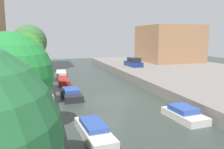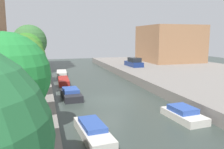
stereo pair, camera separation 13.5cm
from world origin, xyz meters
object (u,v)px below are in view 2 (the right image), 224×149
(low_block_right, at_px, (169,44))
(parked_car, at_px, (134,63))
(moored_boat_left_5, at_px, (62,73))
(street_tree_1, at_px, (6,76))
(street_tree_3, at_px, (27,50))
(moored_boat_left_3, at_px, (71,94))
(moored_boat_left_4, at_px, (64,81))
(moored_boat_right_2, at_px, (184,114))
(street_tree_4, at_px, (30,42))
(street_tree_2, at_px, (21,60))
(moored_boat_left_2, at_px, (93,131))
(street_tree_5, at_px, (32,44))

(low_block_right, relative_size, parked_car, 2.51)
(low_block_right, distance_m, moored_boat_left_5, 22.27)
(street_tree_1, bearing_deg, street_tree_3, 90.00)
(moored_boat_left_3, relative_size, moored_boat_left_4, 0.87)
(low_block_right, relative_size, street_tree_3, 2.06)
(moored_boat_left_5, bearing_deg, moored_boat_left_4, -92.19)
(street_tree_1, height_order, parked_car, street_tree_1)
(parked_car, distance_m, moored_boat_right_2, 21.93)
(street_tree_3, distance_m, moored_boat_left_5, 17.26)
(street_tree_3, distance_m, street_tree_4, 4.50)
(street_tree_4, height_order, moored_boat_left_3, street_tree_4)
(low_block_right, xyz_separation_m, street_tree_4, (-24.83, -17.37, 0.85))
(moored_boat_left_3, xyz_separation_m, moored_boat_right_2, (6.98, -7.95, -0.02))
(moored_boat_left_3, height_order, moored_boat_right_2, moored_boat_left_3)
(street_tree_4, bearing_deg, street_tree_3, -90.00)
(street_tree_2, distance_m, parked_car, 26.51)
(street_tree_2, bearing_deg, moored_boat_left_2, -14.75)
(moored_boat_left_5, bearing_deg, street_tree_4, -107.21)
(street_tree_3, xyz_separation_m, street_tree_4, (-0.00, 4.47, 0.52))
(street_tree_1, distance_m, moored_boat_left_4, 21.37)
(street_tree_4, xyz_separation_m, moored_boat_left_5, (3.66, 11.80, -4.95))
(street_tree_3, xyz_separation_m, moored_boat_left_5, (3.66, 16.28, -4.44))
(moored_boat_left_2, bearing_deg, street_tree_1, -130.73)
(street_tree_5, xyz_separation_m, moored_boat_left_3, (3.52, -7.34, -4.57))
(street_tree_1, height_order, moored_boat_left_4, street_tree_1)
(street_tree_1, relative_size, street_tree_2, 1.01)
(moored_boat_left_4, bearing_deg, street_tree_5, 178.96)
(moored_boat_left_2, relative_size, moored_boat_left_3, 1.17)
(street_tree_4, bearing_deg, moored_boat_left_5, 72.79)
(street_tree_2, relative_size, moored_boat_left_2, 1.09)
(moored_boat_right_2, bearing_deg, moored_boat_left_4, 114.92)
(street_tree_5, bearing_deg, street_tree_2, -90.00)
(street_tree_3, distance_m, parked_car, 22.56)
(low_block_right, bearing_deg, street_tree_2, -132.59)
(street_tree_5, xyz_separation_m, moored_boat_right_2, (10.49, -15.29, -4.59))
(parked_car, distance_m, moored_boat_left_2, 25.28)
(low_block_right, relative_size, moored_boat_left_5, 2.51)
(parked_car, bearing_deg, street_tree_3, -133.05)
(street_tree_4, bearing_deg, street_tree_2, -90.00)
(street_tree_3, relative_size, moored_boat_left_2, 1.13)
(street_tree_2, xyz_separation_m, moored_boat_left_4, (3.42, 15.34, -4.20))
(moored_boat_left_4, bearing_deg, street_tree_3, -108.59)
(parked_car, distance_m, moored_boat_left_3, 17.87)
(street_tree_2, relative_size, street_tree_4, 0.84)
(street_tree_4, xyz_separation_m, street_tree_5, (0.00, 5.77, -0.32))
(street_tree_1, relative_size, moored_boat_left_4, 1.12)
(low_block_right, distance_m, moored_boat_left_4, 24.72)
(low_block_right, distance_m, moored_boat_left_3, 28.80)
(moored_boat_left_4, distance_m, moored_boat_right_2, 16.79)
(street_tree_2, distance_m, moored_boat_left_2, 5.69)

